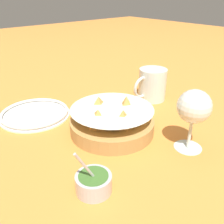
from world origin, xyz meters
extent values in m
plane|color=orange|center=(0.00, 0.00, 0.00)|extent=(4.00, 4.00, 0.00)
cylinder|color=#B2894C|center=(0.01, -0.03, 0.02)|extent=(0.21, 0.21, 0.04)
cone|color=#EDE5C6|center=(0.01, -0.03, 0.03)|extent=(0.20, 0.20, 0.06)
cylinder|color=#3D842D|center=(0.01, -0.03, 0.02)|extent=(0.15, 0.15, 0.01)
pyramid|color=#CC8E42|center=(0.05, -0.03, 0.05)|extent=(0.06, 0.08, 0.05)
pyramid|color=#CC8E42|center=(0.01, 0.01, 0.05)|extent=(0.07, 0.06, 0.05)
pyramid|color=#CC8E42|center=(-0.04, -0.03, 0.05)|extent=(0.08, 0.07, 0.06)
pyramid|color=#CC8E42|center=(0.01, -0.08, 0.05)|extent=(0.07, 0.06, 0.06)
cylinder|color=#B7B7BC|center=(0.16, 0.10, 0.02)|extent=(0.06, 0.06, 0.03)
cylinder|color=#42702D|center=(0.16, 0.10, 0.02)|extent=(0.05, 0.05, 0.02)
cylinder|color=#B7B7BC|center=(0.18, 0.10, 0.05)|extent=(0.05, 0.01, 0.09)
cylinder|color=silver|center=(-0.08, 0.13, 0.00)|extent=(0.06, 0.06, 0.00)
cylinder|color=silver|center=(-0.08, 0.13, 0.04)|extent=(0.01, 0.01, 0.07)
sphere|color=silver|center=(-0.08, 0.13, 0.10)|extent=(0.07, 0.07, 0.07)
sphere|color=beige|center=(-0.08, 0.13, 0.09)|extent=(0.05, 0.05, 0.05)
cylinder|color=silver|center=(-0.23, -0.11, 0.05)|extent=(0.09, 0.09, 0.10)
cylinder|color=orange|center=(-0.23, -0.11, 0.04)|extent=(0.07, 0.07, 0.07)
torus|color=silver|center=(-0.18, -0.11, 0.05)|extent=(0.07, 0.01, 0.07)
cylinder|color=white|center=(0.11, -0.24, 0.00)|extent=(0.19, 0.19, 0.01)
torus|color=white|center=(0.11, -0.24, 0.01)|extent=(0.19, 0.19, 0.01)
camera|label=1|loc=(0.36, 0.37, 0.33)|focal=40.00mm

